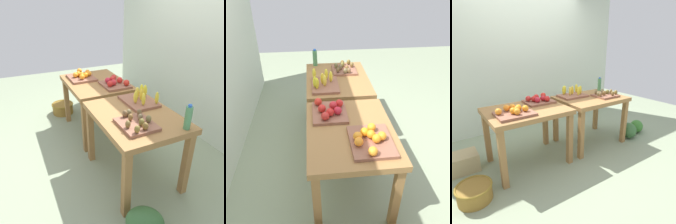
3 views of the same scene
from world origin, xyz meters
The scene contains 9 objects.
ground_plane centered at (0.00, 0.00, 0.00)m, with size 8.00×8.00×0.00m, color gray.
display_table_left centered at (-0.56, 0.00, 0.67)m, with size 1.04×0.80×0.79m.
display_table_right centered at (0.56, 0.00, 0.67)m, with size 1.04×0.80×0.79m.
orange_bin centered at (-0.77, -0.14, 0.83)m, with size 0.45×0.36×0.11m.
apple_bin centered at (-0.29, 0.17, 0.83)m, with size 0.40×0.34×0.11m.
banana_crate centered at (0.34, 0.19, 0.84)m, with size 0.44×0.32×0.17m.
kiwi_bin centered at (0.77, -0.12, 0.83)m, with size 0.37×0.32×0.10m.
water_bottle centered at (1.01, 0.27, 0.91)m, with size 0.06×0.06×0.24m.
watermelon_pile centered at (1.39, -0.26, 0.13)m, with size 0.71×0.46×0.26m.
Camera 2 is at (-2.32, 0.31, 2.13)m, focal length 38.88 mm.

